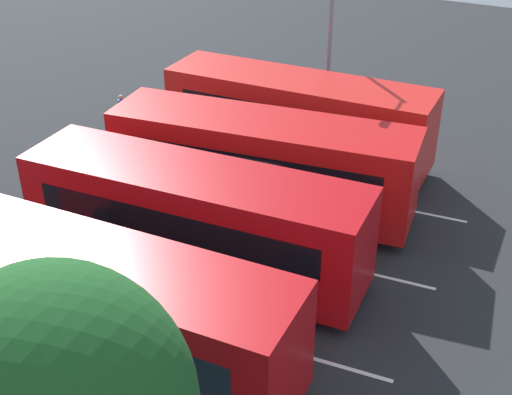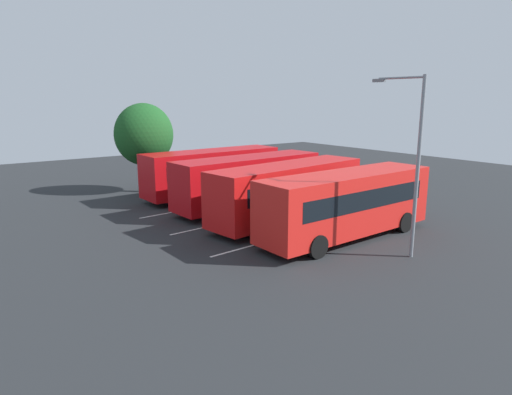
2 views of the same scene
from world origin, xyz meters
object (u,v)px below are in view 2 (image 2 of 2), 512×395
object	(u,v)px
bus_far_right	(213,171)
pedestrian	(418,196)
street_lamp	(413,155)
bus_far_left	(347,202)
bus_center_right	(249,180)
bus_center_left	(288,191)
depot_tree	(144,135)

from	to	relation	value
bus_far_right	pedestrian	world-z (taller)	bus_far_right
street_lamp	bus_far_left	bearing A→B (deg)	0.09
bus_center_right	bus_center_left	bearing A→B (deg)	-95.34
bus_center_left	bus_far_right	bearing A→B (deg)	82.01
bus_far_left	bus_center_left	world-z (taller)	same
bus_center_right	street_lamp	world-z (taller)	street_lamp
bus_center_right	pedestrian	size ratio (longest dim) A/B	6.10
bus_far_right	depot_tree	bearing A→B (deg)	124.33
bus_center_left	bus_center_right	bearing A→B (deg)	81.00
depot_tree	pedestrian	bearing A→B (deg)	-55.06
depot_tree	bus_center_left	bearing A→B (deg)	-76.54
bus_far_right	depot_tree	distance (m)	5.81
bus_far_right	depot_tree	xyz separation A→B (m)	(-3.14, 4.25, 2.40)
bus_far_left	bus_far_right	world-z (taller)	same
bus_far_right	pedestrian	size ratio (longest dim) A/B	6.07
bus_far_left	bus_far_right	bearing A→B (deg)	90.08
bus_far_right	depot_tree	world-z (taller)	depot_tree
bus_far_right	pedestrian	bearing A→B (deg)	-57.73
street_lamp	bus_far_right	bearing A→B (deg)	-1.74
bus_far_left	depot_tree	xyz separation A→B (m)	(-3.46, 16.42, 2.40)
pedestrian	bus_center_right	bearing A→B (deg)	-86.91
bus_center_left	bus_center_right	xyz separation A→B (m)	(0.13, 3.93, 0.00)
bus_far_left	street_lamp	distance (m)	4.24
bus_center_right	depot_tree	world-z (taller)	depot_tree
bus_center_right	depot_tree	bearing A→B (deg)	106.63
bus_center_left	bus_far_right	world-z (taller)	same
pedestrian	street_lamp	world-z (taller)	street_lamp
bus_center_right	street_lamp	bearing A→B (deg)	-90.58
bus_center_left	depot_tree	bearing A→B (deg)	96.43
bus_far_right	street_lamp	bearing A→B (deg)	-90.10
bus_center_right	bus_far_right	world-z (taller)	same
bus_center_left	depot_tree	xyz separation A→B (m)	(-3.00, 12.54, 2.40)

